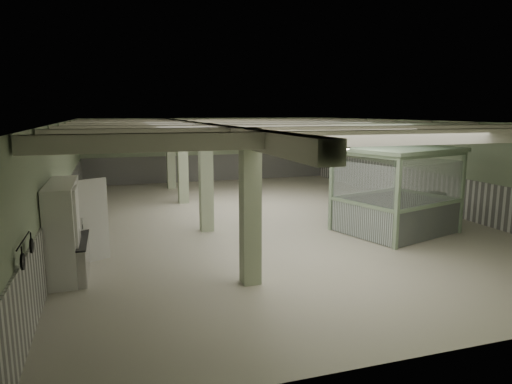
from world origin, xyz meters
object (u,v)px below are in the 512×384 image
object	(u,v)px
prep_counter	(74,242)
guard_booth	(397,176)
walkin_cooler	(65,227)
filing_cabinet	(436,208)

from	to	relation	value
prep_counter	guard_booth	bearing A→B (deg)	-1.22
walkin_cooler	filing_cabinet	distance (m)	12.23
filing_cabinet	walkin_cooler	bearing A→B (deg)	-176.69
walkin_cooler	filing_cabinet	bearing A→B (deg)	6.92
guard_booth	walkin_cooler	bearing A→B (deg)	168.79
walkin_cooler	guard_booth	world-z (taller)	guard_booth
walkin_cooler	guard_booth	xyz separation A→B (m)	(10.07, 0.97, 0.70)
walkin_cooler	guard_booth	distance (m)	10.14
filing_cabinet	guard_booth	bearing A→B (deg)	-169.92
walkin_cooler	guard_booth	bearing A→B (deg)	5.50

